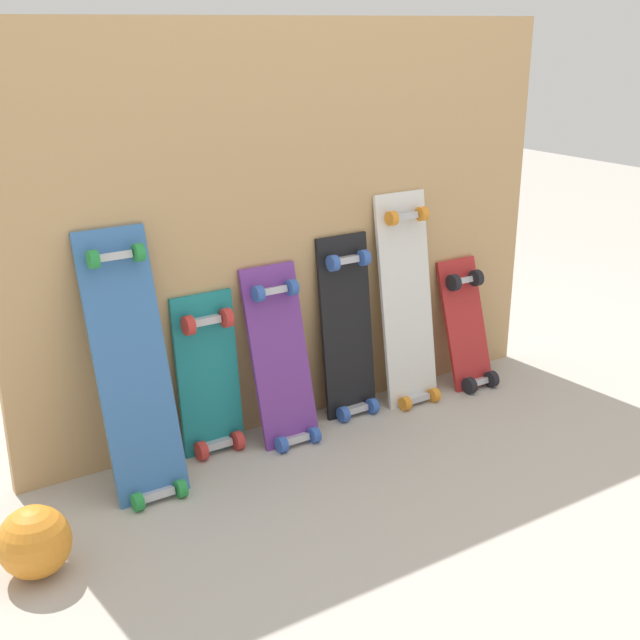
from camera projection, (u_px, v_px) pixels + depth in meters
The scene contains 9 objects.
ground_plane at pixel (310, 419), 3.21m from camera, with size 12.00×12.00×0.00m, color #B2AAA0.
plywood_wall_panel at pixel (299, 230), 3.02m from camera, with size 2.18×0.04×1.46m, color tan.
skateboard_blue at pixel (134, 377), 2.63m from camera, with size 0.23×0.32×0.91m.
skateboard_teal at pixel (210, 382), 2.91m from camera, with size 0.23×0.14×0.63m.
skateboard_purple at pixel (282, 365), 2.99m from camera, with size 0.22×0.25×0.70m.
skateboard_black at pixel (348, 335), 3.17m from camera, with size 0.22×0.17×0.76m.
skateboard_white at pixel (408, 309), 3.27m from camera, with size 0.24×0.21×0.90m.
skateboard_red at pixel (468, 332), 3.46m from camera, with size 0.20×0.24×0.58m.
rubber_ball at pixel (34, 542), 2.28m from camera, with size 0.20×0.20×0.20m, color orange.
Camera 1 is at (-1.54, -2.45, 1.44)m, focal length 46.96 mm.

